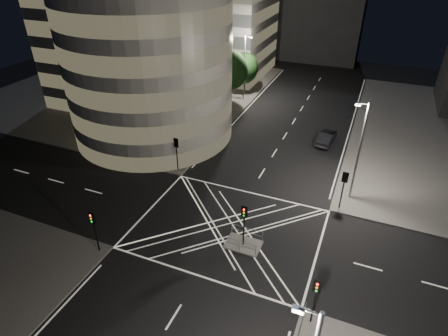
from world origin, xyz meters
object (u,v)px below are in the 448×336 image
at_px(traffic_signal_nr, 316,294).
at_px(street_lamp_right_far, 359,149).
at_px(street_lamp_left_far, 245,66).
at_px(sedan, 326,138).
at_px(central_island, 243,244).
at_px(traffic_signal_island, 244,218).
at_px(traffic_signal_nl, 93,224).
at_px(street_lamp_left_near, 192,108).
at_px(traffic_signal_fr, 344,184).
at_px(traffic_signal_fl, 176,148).

distance_m(traffic_signal_nr, street_lamp_right_far, 16.03).
height_order(street_lamp_left_far, street_lamp_right_far, same).
xyz_separation_m(street_lamp_right_far, sedan, (-4.12, 10.91, -4.74)).
bearing_deg(central_island, sedan, 81.21).
relative_size(central_island, traffic_signal_nr, 0.75).
xyz_separation_m(traffic_signal_nr, traffic_signal_island, (-6.80, 5.30, 0.00)).
height_order(traffic_signal_nl, street_lamp_left_far, street_lamp_left_far).
relative_size(street_lamp_left_far, sedan, 2.07).
bearing_deg(street_lamp_right_far, traffic_signal_island, -125.30).
distance_m(street_lamp_left_far, sedan, 18.49).
relative_size(street_lamp_left_near, street_lamp_left_far, 1.00).
bearing_deg(traffic_signal_nr, traffic_signal_fr, 90.00).
bearing_deg(traffic_signal_fl, central_island, -37.54).
distance_m(traffic_signal_nl, street_lamp_right_far, 24.27).
distance_m(street_lamp_left_near, street_lamp_left_far, 18.00).
bearing_deg(street_lamp_left_near, central_island, -49.73).
distance_m(traffic_signal_fl, traffic_signal_island, 13.62).
relative_size(traffic_signal_fr, sedan, 0.83).
bearing_deg(traffic_signal_island, traffic_signal_fr, 50.67).
xyz_separation_m(traffic_signal_fr, traffic_signal_island, (-6.80, -8.30, 0.00)).
height_order(central_island, traffic_signal_fl, traffic_signal_fl).
distance_m(street_lamp_left_near, street_lamp_right_far, 19.11).
bearing_deg(traffic_signal_island, street_lamp_left_far, 109.95).
distance_m(central_island, traffic_signal_nr, 9.08).
xyz_separation_m(street_lamp_left_near, street_lamp_left_far, (0.00, 18.00, 0.00)).
distance_m(traffic_signal_fr, traffic_signal_nr, 13.60).
xyz_separation_m(traffic_signal_fl, traffic_signal_nr, (17.60, -13.60, 0.00)).
relative_size(traffic_signal_nl, street_lamp_left_near, 0.40).
bearing_deg(traffic_signal_fl, sedan, 42.88).
height_order(central_island, street_lamp_right_far, street_lamp_right_far).
xyz_separation_m(central_island, street_lamp_left_far, (-11.44, 31.50, 5.47)).
distance_m(traffic_signal_nl, traffic_signal_nr, 17.60).
relative_size(traffic_signal_nr, street_lamp_left_near, 0.40).
xyz_separation_m(traffic_signal_fl, sedan, (14.11, 13.11, -2.12)).
relative_size(street_lamp_left_near, sedan, 2.07).
bearing_deg(street_lamp_left_far, traffic_signal_nr, -63.64).
height_order(traffic_signal_fl, traffic_signal_nl, same).
distance_m(central_island, street_lamp_left_near, 18.52).
bearing_deg(street_lamp_right_far, central_island, -125.30).
bearing_deg(traffic_signal_fl, traffic_signal_island, -37.54).
xyz_separation_m(traffic_signal_nl, street_lamp_right_far, (18.24, 15.80, 2.63)).
bearing_deg(sedan, central_island, 86.55).
xyz_separation_m(central_island, sedan, (3.31, 21.41, 0.72)).
distance_m(traffic_signal_fl, street_lamp_left_near, 5.86).
bearing_deg(street_lamp_left_near, sedan, 28.19).
relative_size(central_island, street_lamp_left_near, 0.30).
xyz_separation_m(street_lamp_left_near, street_lamp_right_far, (18.87, -3.00, 0.00)).
relative_size(traffic_signal_fl, sedan, 0.83).
relative_size(traffic_signal_nl, traffic_signal_fr, 1.00).
height_order(traffic_signal_island, street_lamp_left_far, street_lamp_left_far).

